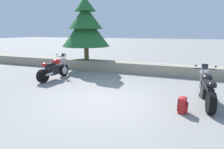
{
  "coord_description": "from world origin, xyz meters",
  "views": [
    {
      "loc": [
        2.14,
        -5.22,
        2.25
      ],
      "look_at": [
        -0.27,
        1.2,
        0.65
      ],
      "focal_mm": 29.37,
      "sensor_mm": 36.0,
      "label": 1
    }
  ],
  "objects": [
    {
      "name": "ground_plane",
      "position": [
        0.0,
        0.0,
        0.0
      ],
      "size": [
        120.0,
        120.0,
        0.0
      ],
      "primitive_type": "plane",
      "color": "gray"
    },
    {
      "name": "rider_backpack",
      "position": [
        2.31,
        0.02,
        0.24
      ],
      "size": [
        0.29,
        0.33,
        0.47
      ],
      "color": "#A31E1E",
      "rests_on": "ground"
    },
    {
      "name": "stone_wall",
      "position": [
        0.0,
        4.8,
        0.28
      ],
      "size": [
        36.0,
        0.8,
        0.55
      ],
      "primitive_type": "cube",
      "color": "gray",
      "rests_on": "ground"
    },
    {
      "name": "pine_tree_far_left",
      "position": [
        -3.39,
        4.94,
        2.61
      ],
      "size": [
        2.9,
        2.9,
        3.74
      ],
      "color": "brown",
      "rests_on": "stone_wall"
    },
    {
      "name": "motorcycle_black_centre",
      "position": [
        3.0,
        0.98,
        0.49
      ],
      "size": [
        0.67,
        2.07,
        1.18
      ],
      "color": "black",
      "rests_on": "ground"
    },
    {
      "name": "motorcycle_red_near_left",
      "position": [
        -3.54,
        1.92,
        0.49
      ],
      "size": [
        0.67,
        2.07,
        1.18
      ],
      "color": "black",
      "rests_on": "ground"
    }
  ]
}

